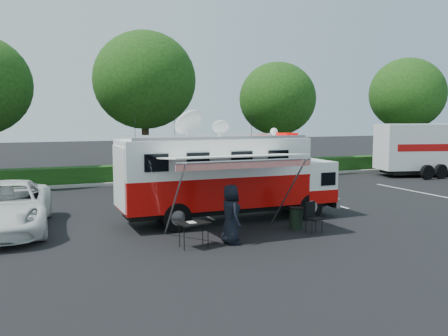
# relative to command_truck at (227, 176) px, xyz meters

# --- Properties ---
(ground_plane) EXTENTS (120.00, 120.00, 0.00)m
(ground_plane) POSITION_rel_command_truck_xyz_m (0.07, 0.00, -1.67)
(ground_plane) COLOR black
(ground_plane) RESTS_ON ground
(back_border) EXTENTS (60.00, 6.14, 8.87)m
(back_border) POSITION_rel_command_truck_xyz_m (1.21, 12.90, 3.33)
(back_border) COLOR #9E998E
(back_border) RESTS_ON ground_plane
(stall_lines) EXTENTS (24.12, 5.50, 0.01)m
(stall_lines) POSITION_rel_command_truck_xyz_m (-0.43, 3.00, -1.66)
(stall_lines) COLOR silver
(stall_lines) RESTS_ON ground_plane
(command_truck) EXTENTS (8.12, 2.23, 3.90)m
(command_truck) POSITION_rel_command_truck_xyz_m (0.00, 0.00, 0.00)
(command_truck) COLOR black
(command_truck) RESTS_ON ground_plane
(awning) EXTENTS (4.43, 2.31, 2.68)m
(awning) POSITION_rel_command_truck_xyz_m (-0.73, -2.32, 0.83)
(awning) COLOR white
(awning) RESTS_ON ground_plane
(white_suv) EXTENTS (3.28, 6.18, 1.66)m
(white_suv) POSITION_rel_command_truck_xyz_m (-7.51, 1.21, -1.67)
(white_suv) COLOR white
(white_suv) RESTS_ON ground_plane
(person) EXTENTS (0.61, 0.90, 1.80)m
(person) POSITION_rel_command_truck_xyz_m (-1.19, -3.08, -1.67)
(person) COLOR black
(person) RESTS_ON ground_plane
(folding_table) EXTENTS (1.03, 0.85, 0.76)m
(folding_table) POSITION_rel_command_truck_xyz_m (-2.37, -3.10, -0.96)
(folding_table) COLOR black
(folding_table) RESTS_ON ground_plane
(folding_chair) EXTENTS (0.61, 0.64, 1.00)m
(folding_chair) POSITION_rel_command_truck_xyz_m (1.89, -2.75, -1.07)
(folding_chair) COLOR black
(folding_chair) RESTS_ON ground_plane
(trash_bin) EXTENTS (0.49, 0.49, 0.74)m
(trash_bin) POSITION_rel_command_truck_xyz_m (1.67, -2.12, -1.29)
(trash_bin) COLOR black
(trash_bin) RESTS_ON ground_plane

